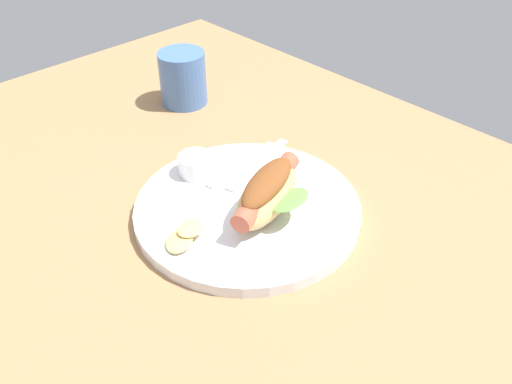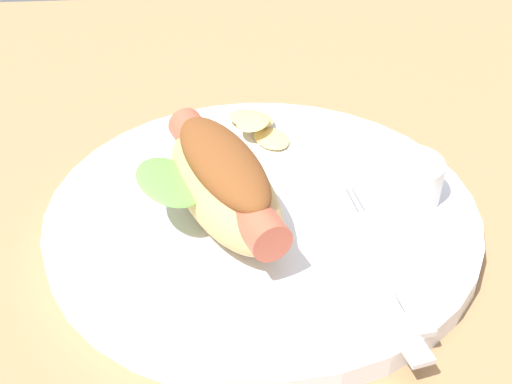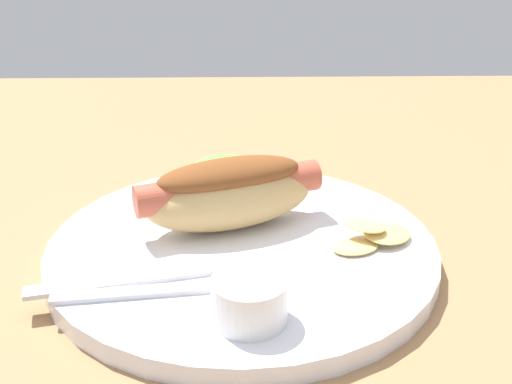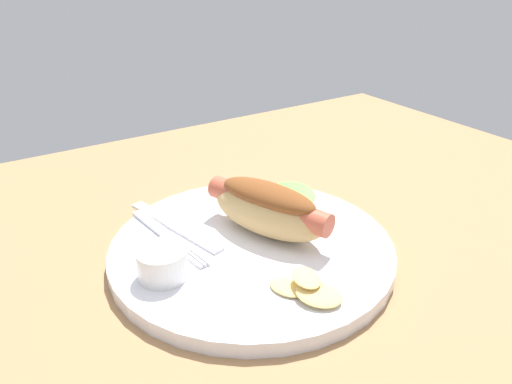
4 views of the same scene
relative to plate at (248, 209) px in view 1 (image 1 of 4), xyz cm
name	(u,v)px [view 1 (image 1 of 4)]	position (x,y,z in cm)	size (l,w,h in cm)	color
ground_plane	(224,217)	(-2.45, -2.10, -1.70)	(120.00, 90.00, 1.80)	#9E754C
plate	(248,209)	(0.00, 0.00, 0.00)	(30.62, 30.62, 1.60)	white
hot_dog	(268,192)	(2.80, 0.99, 3.90)	(11.45, 15.35, 5.85)	tan
sauce_ramekin	(195,165)	(-10.44, -0.46, 2.29)	(4.92, 4.92, 2.98)	white
fork	(243,163)	(-7.32, 6.07, 1.00)	(2.98, 14.58, 0.40)	silver
knife	(258,164)	(-5.69, 7.55, 0.98)	(15.26, 1.40, 0.36)	silver
chips_pile	(185,233)	(-0.48, -10.14, 1.49)	(5.99, 7.65, 1.75)	#E8C56F
drinking_cup	(183,78)	(-31.25, 13.64, 3.97)	(8.31, 8.31, 9.53)	#4770B2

